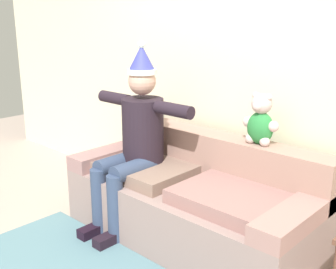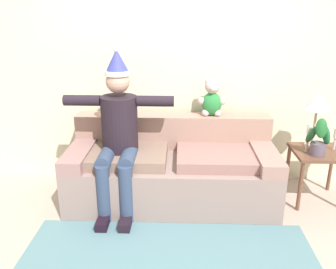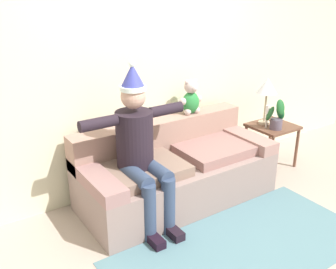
# 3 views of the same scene
# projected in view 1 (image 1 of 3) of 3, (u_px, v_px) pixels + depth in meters

# --- Properties ---
(back_wall) EXTENTS (7.00, 0.10, 2.70)m
(back_wall) POSITION_uv_depth(u_px,v_px,m) (237.00, 61.00, 3.36)
(back_wall) COLOR beige
(back_wall) RESTS_ON ground_plane
(couch) EXTENTS (1.99, 0.88, 0.79)m
(couch) POSITION_uv_depth(u_px,v_px,m) (193.00, 199.00, 3.27)
(couch) COLOR gray
(couch) RESTS_ON ground_plane
(person_seated) EXTENTS (1.02, 0.77, 1.52)m
(person_seated) POSITION_uv_depth(u_px,v_px,m) (134.00, 136.00, 3.36)
(person_seated) COLOR black
(person_seated) RESTS_ON ground_plane
(teddy_bear) EXTENTS (0.29, 0.17, 0.38)m
(teddy_bear) POSITION_uv_depth(u_px,v_px,m) (260.00, 121.00, 3.03)
(teddy_bear) COLOR #29803B
(teddy_bear) RESTS_ON couch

